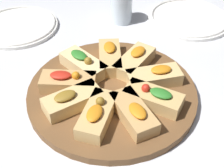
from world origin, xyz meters
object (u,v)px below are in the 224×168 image
object	(u,v)px
serving_board	(112,92)
plate_left	(18,26)
plate_right	(189,18)
water_glass	(121,8)

from	to	relation	value
serving_board	plate_left	bearing A→B (deg)	101.62
plate_right	water_glass	size ratio (longest dim) A/B	2.78
plate_left	plate_right	xyz separation A→B (m)	(0.46, -0.24, -0.00)
plate_left	water_glass	size ratio (longest dim) A/B	2.63
plate_right	serving_board	bearing A→B (deg)	-157.23
water_glass	serving_board	bearing A→B (deg)	-126.92
serving_board	plate_right	world-z (taller)	serving_board
serving_board	plate_right	xyz separation A→B (m)	(0.38, 0.16, -0.00)
plate_left	plate_right	distance (m)	0.52
plate_left	water_glass	xyz separation A→B (m)	(0.28, -0.13, 0.04)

